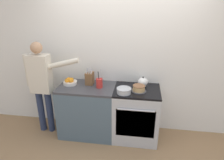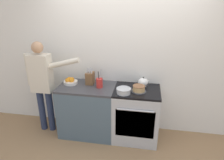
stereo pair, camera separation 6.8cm
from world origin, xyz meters
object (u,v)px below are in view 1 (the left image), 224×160
(person_baker, at_px, (42,81))
(mixing_bowl, at_px, (124,91))
(tea_kettle, at_px, (143,82))
(knife_block, at_px, (90,78))
(fruit_bowl, at_px, (70,82))
(stove_range, at_px, (136,114))
(layer_cake, at_px, (139,89))
(utensil_crock, at_px, (99,83))

(person_baker, bearing_deg, mixing_bowl, -12.94)
(mixing_bowl, bearing_deg, tea_kettle, 49.25)
(knife_block, xyz_separation_m, fruit_bowl, (-0.32, -0.06, -0.06))
(stove_range, xyz_separation_m, mixing_bowl, (-0.19, -0.16, 0.48))
(stove_range, height_order, tea_kettle, tea_kettle)
(tea_kettle, height_order, knife_block, knife_block)
(mixing_bowl, xyz_separation_m, person_baker, (-1.36, 0.11, 0.03))
(stove_range, relative_size, tea_kettle, 4.47)
(stove_range, xyz_separation_m, layer_cake, (0.03, -0.05, 0.49))
(layer_cake, height_order, fruit_bowl, fruit_bowl)
(utensil_crock, distance_m, fruit_bowl, 0.51)
(stove_range, xyz_separation_m, utensil_crock, (-0.60, -0.00, 0.52))
(tea_kettle, distance_m, fruit_bowl, 1.20)
(layer_cake, relative_size, fruit_bowl, 0.99)
(utensil_crock, xyz_separation_m, person_baker, (-0.96, -0.04, -0.01))
(mixing_bowl, xyz_separation_m, utensil_crock, (-0.41, 0.16, 0.04))
(tea_kettle, height_order, fruit_bowl, tea_kettle)
(mixing_bowl, bearing_deg, stove_range, 39.22)
(layer_cake, height_order, person_baker, person_baker)
(tea_kettle, height_order, utensil_crock, utensil_crock)
(layer_cake, height_order, utensil_crock, utensil_crock)
(layer_cake, xyz_separation_m, fruit_bowl, (-1.14, 0.11, -0.00))
(tea_kettle, bearing_deg, utensil_crock, -166.31)
(fruit_bowl, height_order, person_baker, person_baker)
(tea_kettle, bearing_deg, person_baker, -172.68)
(tea_kettle, distance_m, knife_block, 0.87)
(stove_range, distance_m, fruit_bowl, 1.21)
(layer_cake, bearing_deg, utensil_crock, 175.32)
(mixing_bowl, distance_m, fruit_bowl, 0.94)
(tea_kettle, relative_size, utensil_crock, 0.64)
(mixing_bowl, distance_m, knife_block, 0.66)
(layer_cake, relative_size, knife_block, 0.81)
(layer_cake, bearing_deg, fruit_bowl, 174.35)
(knife_block, relative_size, utensil_crock, 0.92)
(layer_cake, xyz_separation_m, person_baker, (-1.58, 0.01, 0.02))
(knife_block, height_order, fruit_bowl, knife_block)
(knife_block, xyz_separation_m, person_baker, (-0.77, -0.16, -0.03))
(layer_cake, bearing_deg, stove_range, 115.80)
(knife_block, relative_size, fruit_bowl, 1.23)
(utensil_crock, relative_size, fruit_bowl, 1.34)
(stove_range, relative_size, person_baker, 0.55)
(mixing_bowl, height_order, person_baker, person_baker)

